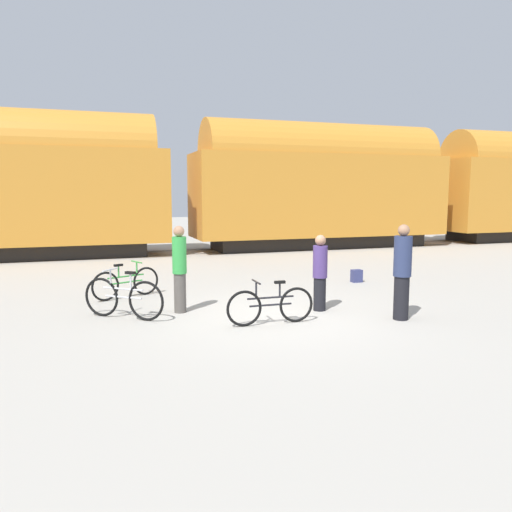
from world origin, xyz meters
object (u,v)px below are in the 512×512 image
bicycle_black (271,305)px  person_in_green (180,268)px  person_in_navy (402,272)px  backpack (357,276)px  freight_train (180,182)px  person_in_purple (320,272)px  bicycle_green (126,283)px  bicycle_silver (123,298)px

bicycle_black → person_in_green: 2.11m
person_in_navy → backpack: size_ratio=5.37×
freight_train → person_in_purple: freight_train is taller
person_in_navy → backpack: (1.22, 3.81, -0.75)m
bicycle_green → backpack: 6.08m
bicycle_green → person_in_purple: person_in_purple is taller
freight_train → person_in_purple: bearing=-84.9°
freight_train → person_in_purple: size_ratio=30.80×
person_in_purple → freight_train: bearing=-82.6°
bicycle_black → person_in_purple: 1.57m
person_in_purple → backpack: 3.62m
freight_train → person_in_green: (-1.78, -10.11, -1.94)m
freight_train → person_in_green: freight_train is taller
bicycle_black → person_in_green: person_in_green is taller
bicycle_black → backpack: size_ratio=4.95×
bicycle_black → freight_train: bearing=88.2°
person_in_green → person_in_purple: bearing=45.9°
bicycle_silver → person_in_navy: bearing=-19.1°
person_in_green → backpack: size_ratio=5.18×
bicycle_black → person_in_purple: bearing=28.0°
bicycle_green → person_in_navy: bearing=-37.3°
person_in_green → backpack: (5.14, 1.91, -0.74)m
bicycle_green → person_in_navy: 6.13m
bicycle_black → bicycle_green: (-2.36, 3.25, -0.00)m
freight_train → bicycle_silver: freight_train is taller
bicycle_green → backpack: (6.08, 0.11, -0.18)m
bicycle_silver → backpack: bicycle_silver is taller
person_in_navy → backpack: person_in_navy is taller
bicycle_silver → bicycle_black: (2.55, -1.30, -0.05)m
bicycle_black → person_in_green: bearing=134.4°
bicycle_black → person_in_green: size_ratio=0.96×
person_in_green → backpack: 5.53m
bicycle_green → person_in_purple: 4.51m
bicycle_black → person_in_navy: person_in_navy is taller
person_in_green → person_in_navy: bearing=35.1°
bicycle_silver → backpack: bearing=18.2°
bicycle_silver → bicycle_green: bearing=84.6°
freight_train → backpack: size_ratio=141.80×
person_in_purple → backpack: bearing=-129.6°
freight_train → bicycle_green: (-2.72, -8.32, -2.49)m
person_in_navy → person_in_purple: person_in_navy is taller
backpack → person_in_navy: bearing=-107.7°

